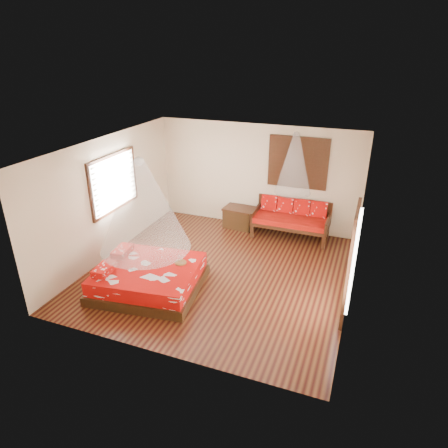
{
  "coord_description": "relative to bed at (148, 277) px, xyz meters",
  "views": [
    {
      "loc": [
        2.83,
        -7.13,
        4.62
      ],
      "look_at": [
        0.07,
        0.07,
        1.15
      ],
      "focal_mm": 32.0,
      "sensor_mm": 36.0,
      "label": 1
    }
  ],
  "objects": [
    {
      "name": "mosquito_net_daybed",
      "position": [
        2.2,
        3.38,
        1.75
      ],
      "size": [
        0.89,
        0.89,
        1.5
      ],
      "primitive_type": "cone",
      "color": "white",
      "rests_on": "ceiling"
    },
    {
      "name": "wine_tray",
      "position": [
        0.56,
        0.38,
        0.3
      ],
      "size": [
        0.25,
        0.25,
        0.2
      ],
      "rotation": [
        0.0,
        0.0,
        -0.31
      ],
      "color": "brown",
      "rests_on": "bed"
    },
    {
      "name": "window_left",
      "position": [
        -1.57,
        1.33,
        1.45
      ],
      "size": [
        0.1,
        1.74,
        1.34
      ],
      "color": "black",
      "rests_on": "wall_left"
    },
    {
      "name": "storage_chest",
      "position": [
        0.75,
        3.58,
        0.03
      ],
      "size": [
        0.86,
        0.66,
        0.56
      ],
      "rotation": [
        0.0,
        0.0,
        -0.07
      ],
      "color": "black",
      "rests_on": "floor"
    },
    {
      "name": "bed",
      "position": [
        0.0,
        0.0,
        0.0
      ],
      "size": [
        2.29,
        2.12,
        0.64
      ],
      "rotation": [
        0.0,
        0.0,
        0.13
      ],
      "color": "black",
      "rests_on": "floor"
    },
    {
      "name": "mosquito_net_main",
      "position": [
        0.02,
        0.0,
        1.6
      ],
      "size": [
        1.77,
        1.77,
        1.8
      ],
      "primitive_type": "cone",
      "color": "white",
      "rests_on": "ceiling"
    },
    {
      "name": "shutter_panel",
      "position": [
        2.2,
        3.84,
        1.65
      ],
      "size": [
        1.52,
        0.06,
        1.32
      ],
      "color": "black",
      "rests_on": "wall_back"
    },
    {
      "name": "glazed_door",
      "position": [
        3.85,
        0.53,
        0.82
      ],
      "size": [
        0.08,
        1.02,
        2.16
      ],
      "color": "black",
      "rests_on": "floor"
    },
    {
      "name": "daybed",
      "position": [
        2.2,
        3.52,
        0.27
      ],
      "size": [
        1.96,
        0.87,
        0.98
      ],
      "color": "black",
      "rests_on": "floor"
    },
    {
      "name": "room",
      "position": [
        1.14,
        1.13,
        1.15
      ],
      "size": [
        5.54,
        5.54,
        2.84
      ],
      "color": "black",
      "rests_on": "ground"
    }
  ]
}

